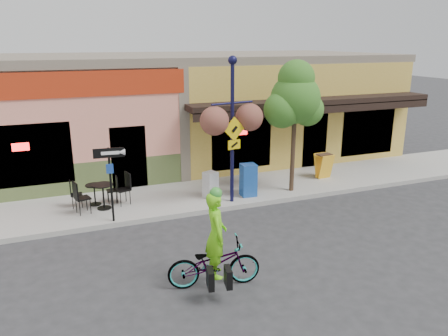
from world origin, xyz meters
name	(u,v)px	position (x,y,z in m)	size (l,w,h in m)	color
ground	(250,214)	(0.00, 0.00, 0.00)	(90.00, 90.00, 0.00)	#2D2D30
sidewalk	(226,192)	(0.00, 2.00, 0.07)	(24.00, 3.00, 0.15)	#9E9B93
curb	(243,206)	(0.00, 0.55, 0.07)	(24.00, 0.12, 0.15)	#A8A59E
building	(180,107)	(0.00, 7.50, 2.25)	(18.20, 8.20, 4.50)	#F19077
bicycle	(214,263)	(-2.38, -3.34, 0.52)	(0.69, 1.98, 1.04)	maroon
cyclist_rider	(216,245)	(-2.33, -3.34, 0.93)	(0.68, 0.45, 1.87)	#6EDB17
lamp_post	(232,132)	(-0.23, 0.89, 2.41)	(1.44, 0.58, 4.51)	#121138
one_way_sign	(111,185)	(-3.96, 0.65, 1.22)	(0.82, 0.18, 2.14)	black
cafe_set_left	(94,192)	(-4.31, 2.16, 0.58)	(1.42, 0.71, 0.85)	black
cafe_set_right	(103,193)	(-4.09, 1.72, 0.66)	(1.68, 0.84, 1.01)	black
newspaper_box_blue	(248,180)	(0.47, 1.17, 0.69)	(0.48, 0.43, 1.07)	#1B4DA3
newspaper_box_grey	(210,185)	(-0.74, 1.46, 0.58)	(0.40, 0.36, 0.86)	silver
street_tree	(294,127)	(2.06, 1.12, 2.35)	(1.72, 1.72, 4.41)	#3D7A26
sandwich_board	(326,167)	(3.89, 1.77, 0.61)	(0.55, 0.40, 0.91)	yellow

